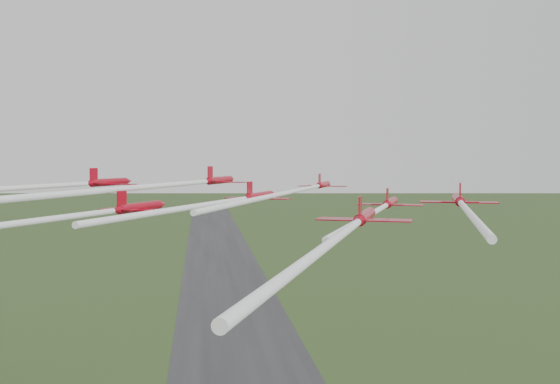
{
  "coord_description": "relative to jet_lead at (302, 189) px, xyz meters",
  "views": [
    {
      "loc": [
        -10.64,
        -82.84,
        53.81
      ],
      "look_at": [
        0.54,
        4.33,
        49.24
      ],
      "focal_mm": 40.0,
      "sensor_mm": 36.0,
      "label": 1
    }
  ],
  "objects": [
    {
      "name": "jet_row3_left",
      "position": [
        -35.78,
        -18.02,
        1.2
      ],
      "size": [
        31.8,
        62.5,
        2.55
      ],
      "rotation": [
        0.0,
        0.0,
        -0.45
      ],
      "color": "#A30719"
    },
    {
      "name": "runway",
      "position": [
        -4.12,
        192.68,
        -49.42
      ],
      "size": [
        38.0,
        900.0,
        0.04
      ],
      "primitive_type": "cube",
      "color": "#2D2D2F",
      "rests_on": "ground"
    },
    {
      "name": "jet_row4_left",
      "position": [
        -29.08,
        -30.5,
        -1.17
      ],
      "size": [
        29.92,
        55.38,
        2.6
      ],
      "rotation": [
        0.0,
        0.0,
        -0.48
      ],
      "color": "#A30719"
    },
    {
      "name": "jet_row2_right",
      "position": [
        8.13,
        -13.16,
        -1.81
      ],
      "size": [
        22.44,
        46.29,
        2.8
      ],
      "rotation": [
        0.0,
        0.0,
        -0.42
      ],
      "color": "#A30719"
    },
    {
      "name": "jet_row3_mid",
      "position": [
        -11.14,
        -18.89,
        -0.31
      ],
      "size": [
        20.65,
        38.61,
        2.48
      ],
      "rotation": [
        0.0,
        0.0,
        -0.46
      ],
      "color": "#A30719"
    },
    {
      "name": "jet_row4_right",
      "position": [
        -1.46,
        -36.15,
        -1.65
      ],
      "size": [
        21.74,
        48.3,
        2.97
      ],
      "rotation": [
        0.0,
        0.0,
        -0.38
      ],
      "color": "#A30719"
    },
    {
      "name": "jet_row2_left",
      "position": [
        -19.01,
        -7.36,
        1.07
      ],
      "size": [
        30.07,
        65.25,
        2.86
      ],
      "rotation": [
        0.0,
        0.0,
        -0.4
      ],
      "color": "#A30719"
    },
    {
      "name": "jet_row3_right",
      "position": [
        13.76,
        -25.19,
        -0.58
      ],
      "size": [
        18.47,
        43.14,
        2.81
      ],
      "rotation": [
        0.0,
        0.0,
        -0.35
      ],
      "color": "#A30719"
    },
    {
      "name": "jet_lead",
      "position": [
        0.0,
        0.0,
        0.0
      ],
      "size": [
        26.16,
        60.46,
        2.5
      ],
      "rotation": [
        0.0,
        0.0,
        -0.38
      ],
      "color": "#A30719"
    }
  ]
}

